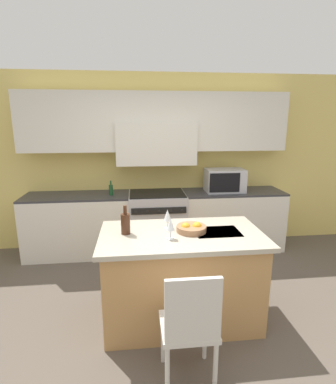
{
  "coord_description": "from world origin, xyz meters",
  "views": [
    {
      "loc": [
        -0.32,
        -2.49,
        2.0
      ],
      "look_at": [
        0.06,
        0.91,
        1.18
      ],
      "focal_mm": 28.0,
      "sensor_mm": 36.0,
      "label": 1
    }
  ],
  "objects": [
    {
      "name": "wine_glass_far",
      "position": [
        -0.01,
        0.36,
        1.06
      ],
      "size": [
        0.08,
        0.08,
        0.2
      ],
      "color": "white",
      "rests_on": "kitchen_island"
    },
    {
      "name": "microwave",
      "position": [
        1.04,
        1.9,
        1.1
      ],
      "size": [
        0.59,
        0.37,
        0.35
      ],
      "color": "#B7B7BC",
      "rests_on": "back_counter"
    },
    {
      "name": "kitchen_island",
      "position": [
        0.12,
        0.22,
        0.47
      ],
      "size": [
        1.59,
        0.9,
        0.93
      ],
      "color": "#B7844C",
      "rests_on": "ground_plane"
    },
    {
      "name": "island_chair",
      "position": [
        0.06,
        -0.6,
        0.54
      ],
      "size": [
        0.42,
        0.4,
        0.96
      ],
      "color": "beige",
      "rests_on": "ground_plane"
    },
    {
      "name": "range_stove",
      "position": [
        0.0,
        1.88,
        0.47
      ],
      "size": [
        0.85,
        0.7,
        0.93
      ],
      "color": "#B7B7BC",
      "rests_on": "ground_plane"
    },
    {
      "name": "oil_bottle_on_counter",
      "position": [
        -0.68,
        1.85,
        1.01
      ],
      "size": [
        0.06,
        0.06,
        0.21
      ],
      "color": "#194723",
      "rests_on": "back_counter"
    },
    {
      "name": "back_counter",
      "position": [
        0.0,
        1.9,
        0.46
      ],
      "size": [
        3.92,
        0.62,
        0.93
      ],
      "color": "silver",
      "rests_on": "ground_plane"
    },
    {
      "name": "wine_bottle",
      "position": [
        -0.42,
        0.27,
        1.03
      ],
      "size": [
        0.09,
        0.09,
        0.28
      ],
      "color": "#422314",
      "rests_on": "kitchen_island"
    },
    {
      "name": "wine_glass_near",
      "position": [
        -0.01,
        0.09,
        1.06
      ],
      "size": [
        0.08,
        0.08,
        0.2
      ],
      "color": "white",
      "rests_on": "kitchen_island"
    },
    {
      "name": "ground_plane",
      "position": [
        0.0,
        0.0,
        0.0
      ],
      "size": [
        10.0,
        10.0,
        0.0
      ],
      "primitive_type": "plane",
      "color": "brown"
    },
    {
      "name": "back_cabinetry",
      "position": [
        0.0,
        2.15,
        1.61
      ],
      "size": [
        10.0,
        0.46,
        2.7
      ],
      "color": "#DBC166",
      "rests_on": "ground_plane"
    },
    {
      "name": "fruit_bowl",
      "position": [
        0.22,
        0.25,
        0.96
      ],
      "size": [
        0.29,
        0.29,
        0.1
      ],
      "color": "#996B47",
      "rests_on": "kitchen_island"
    }
  ]
}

